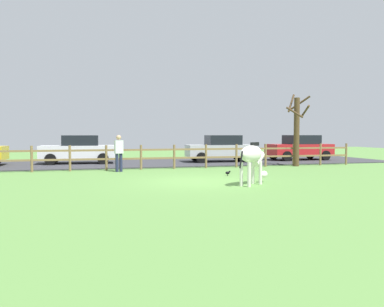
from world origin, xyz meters
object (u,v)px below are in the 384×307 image
at_px(parked_car_red, 300,147).
at_px(visitor_near_fence, 119,151).
at_px(parked_car_white, 79,149).
at_px(crow_on_grass, 228,173).
at_px(parked_car_silver, 221,148).
at_px(bare_tree, 297,129).
at_px(zebra, 252,157).

relative_size(parked_car_red, visitor_near_fence, 2.46).
distance_m(parked_car_red, parked_car_white, 13.42).
xyz_separation_m(crow_on_grass, parked_car_silver, (2.12, 6.94, 0.72)).
bearing_deg(parked_car_silver, bare_tree, -49.84).
distance_m(zebra, visitor_near_fence, 6.87).
bearing_deg(visitor_near_fence, bare_tree, 4.02).
xyz_separation_m(zebra, parked_car_silver, (2.30, 9.76, -0.08)).
bearing_deg(crow_on_grass, zebra, -93.67).
height_order(zebra, parked_car_silver, parked_car_silver).
xyz_separation_m(parked_car_red, visitor_near_fence, (-11.57, -4.34, 0.06)).
relative_size(parked_car_red, parked_car_white, 0.99).
distance_m(crow_on_grass, parked_car_white, 9.73).
height_order(bare_tree, parked_car_red, bare_tree).
bearing_deg(crow_on_grass, parked_car_red, 43.83).
bearing_deg(visitor_near_fence, zebra, -54.93).
xyz_separation_m(zebra, crow_on_grass, (0.18, 2.81, -0.80)).
distance_m(bare_tree, parked_car_red, 4.53).
bearing_deg(parked_car_silver, parked_car_white, 175.03).
bearing_deg(parked_car_red, bare_tree, -122.70).
bearing_deg(bare_tree, visitor_near_fence, -175.98).
relative_size(bare_tree, parked_car_silver, 0.93).
bearing_deg(zebra, bare_tree, 50.03).
height_order(bare_tree, zebra, bare_tree).
bearing_deg(zebra, parked_car_white, 118.98).
height_order(zebra, visitor_near_fence, visitor_near_fence).
bearing_deg(bare_tree, parked_car_red, 57.30).
bearing_deg(bare_tree, crow_on_grass, -145.76).
distance_m(bare_tree, parked_car_silver, 4.70).
xyz_separation_m(parked_car_white, visitor_near_fence, (1.85, -4.84, 0.06)).
height_order(parked_car_white, visitor_near_fence, visitor_near_fence).
bearing_deg(crow_on_grass, bare_tree, 34.24).
bearing_deg(parked_car_silver, parked_car_red, 2.15).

